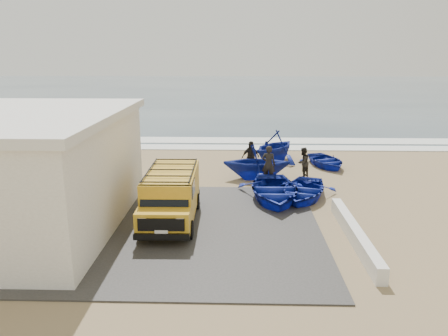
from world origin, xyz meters
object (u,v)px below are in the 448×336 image
object	(u,v)px
fisherman_back	(250,157)
van	(171,194)
parapet	(355,234)
boat_near_left	(274,190)
fisherman_middle	(303,162)
fisherman_front	(269,164)
boat_near_right	(303,190)
boat_mid_right	(326,161)
building	(5,171)
boat_far_left	(275,146)
boat_mid_left	(257,162)

from	to	relation	value
fisherman_back	van	bearing A→B (deg)	-141.23
parapet	fisherman_back	bearing A→B (deg)	111.06
boat_near_left	fisherman_middle	distance (m)	4.16
van	fisherman_front	bearing A→B (deg)	51.22
boat_near_right	boat_mid_right	size ratio (longest dim) A/B	1.15
building	van	bearing A→B (deg)	6.89
boat_far_left	fisherman_middle	size ratio (longest dim) A/B	2.27
boat_mid_right	fisherman_middle	world-z (taller)	fisherman_middle
building	boat_mid_right	bearing A→B (deg)	34.25
parapet	boat_near_left	distance (m)	4.95
boat_near_right	boat_mid_left	size ratio (longest dim) A/B	1.10
boat_mid_right	fisherman_front	bearing A→B (deg)	-152.30
building	parapet	size ratio (longest dim) A/B	1.57
boat_mid_left	fisherman_front	bearing A→B (deg)	-142.68
boat_far_left	fisherman_back	distance (m)	3.04
building	boat_near_right	world-z (taller)	building
van	boat_mid_right	bearing A→B (deg)	47.48
building	boat_mid_left	xyz separation A→B (m)	(9.45, 6.62, -1.27)
building	boat_far_left	bearing A→B (deg)	44.06
fisherman_front	parapet	bearing A→B (deg)	123.50
van	boat_near_right	world-z (taller)	van
building	fisherman_middle	bearing A→B (deg)	30.69
fisherman_back	building	bearing A→B (deg)	-166.28
van	building	bearing A→B (deg)	-173.79
boat_mid_right	boat_mid_left	bearing A→B (deg)	-162.85
building	parapet	world-z (taller)	building
boat_far_left	fisherman_back	bearing A→B (deg)	-83.21
boat_near_right	fisherman_back	world-z (taller)	fisherman_back
building	van	world-z (taller)	building
parapet	boat_far_left	bearing A→B (deg)	99.21
parapet	boat_near_right	bearing A→B (deg)	103.81
fisherman_front	boat_far_left	bearing A→B (deg)	-84.93
building	boat_near_right	bearing A→B (deg)	17.30
boat_mid_right	boat_far_left	xyz separation A→B (m)	(-2.85, 1.11, 0.60)
fisherman_back	boat_near_right	bearing A→B (deg)	-87.97
parapet	boat_near_left	size ratio (longest dim) A/B	1.37
van	boat_far_left	xyz separation A→B (m)	(4.75, 9.60, -0.15)
boat_far_left	building	bearing A→B (deg)	-99.46
building	boat_mid_left	size ratio (longest dim) A/B	2.77
boat_near_right	boat_near_left	bearing A→B (deg)	-151.55
van	fisherman_front	xyz separation A→B (m)	(4.09, 5.21, -0.14)
boat_near_left	boat_mid_left	distance (m)	3.39
boat_near_left	fisherman_front	world-z (taller)	fisherman_front
boat_mid_left	boat_mid_right	size ratio (longest dim) A/B	1.04
boat_near_right	fisherman_back	distance (m)	4.72
van	fisherman_middle	xyz separation A→B (m)	(5.95, 6.33, -0.31)
boat_near_right	fisherman_back	xyz separation A→B (m)	(-2.22, 4.13, 0.50)
parapet	van	world-z (taller)	van
building	boat_far_left	size ratio (longest dim) A/B	2.64
fisherman_front	fisherman_middle	world-z (taller)	fisherman_front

